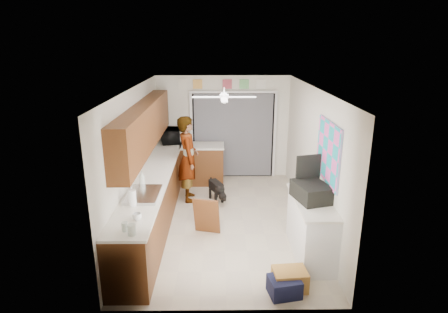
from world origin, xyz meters
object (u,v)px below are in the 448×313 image
object	(u,v)px
suitcase	(311,192)
man	(188,159)
soap_bottle	(142,179)
paper_towel_roll	(132,198)
microwave	(170,135)
cup	(137,217)
dog	(216,190)
navy_crate	(284,286)
cardboard_box	(290,279)

from	to	relation	value
suitcase	man	distance (m)	3.02
soap_bottle	suitcase	bearing A→B (deg)	-12.68
soap_bottle	paper_towel_roll	size ratio (longest dim) A/B	1.05
microwave	cup	size ratio (longest dim) A/B	4.82
paper_towel_roll	dog	world-z (taller)	paper_towel_roll
cup	navy_crate	distance (m)	2.20
paper_towel_roll	man	distance (m)	2.47
cup	suitcase	xyz separation A→B (m)	(2.53, 0.66, 0.08)
microwave	dog	xyz separation A→B (m)	(1.11, -1.32, -0.87)
suitcase	paper_towel_roll	bearing A→B (deg)	168.63
soap_bottle	cardboard_box	size ratio (longest dim) A/B	0.56
cup	cardboard_box	distance (m)	2.26
cardboard_box	microwave	bearing A→B (deg)	116.37
paper_towel_roll	dog	distance (m)	2.73
navy_crate	dog	distance (m)	3.27
cardboard_box	man	bearing A→B (deg)	117.73
microwave	navy_crate	size ratio (longest dim) A/B	1.52
paper_towel_roll	cardboard_box	size ratio (longest dim) A/B	0.54
suitcase	navy_crate	xyz separation A→B (m)	(-0.54, -1.02, -0.95)
cardboard_box	cup	bearing A→B (deg)	173.75
cardboard_box	suitcase	bearing A→B (deg)	63.40
cup	paper_towel_roll	world-z (taller)	paper_towel_roll
microwave	soap_bottle	size ratio (longest dim) A/B	2.41
man	cup	bearing A→B (deg)	162.14
microwave	cardboard_box	bearing A→B (deg)	-166.99
suitcase	navy_crate	world-z (taller)	suitcase
cup	suitcase	world-z (taller)	suitcase
man	cardboard_box	bearing A→B (deg)	-160.92
microwave	soap_bottle	bearing A→B (deg)	164.24
cup	man	world-z (taller)	man
cardboard_box	man	world-z (taller)	man
suitcase	man	world-z (taller)	man
paper_towel_roll	navy_crate	distance (m)	2.49
cup	soap_bottle	bearing A→B (deg)	97.94
dog	cup	bearing A→B (deg)	-134.54
cardboard_box	navy_crate	xyz separation A→B (m)	(-0.09, -0.13, -0.02)
soap_bottle	cup	distance (m)	1.29
suitcase	cup	bearing A→B (deg)	179.26
microwave	soap_bottle	xyz separation A→B (m)	(-0.12, -2.82, -0.04)
microwave	paper_towel_roll	xyz separation A→B (m)	(-0.10, -3.62, -0.05)
paper_towel_roll	cardboard_box	world-z (taller)	paper_towel_roll
microwave	navy_crate	distance (m)	5.00
paper_towel_roll	man	xyz separation A→B (m)	(0.63, 2.38, -0.15)
paper_towel_roll	soap_bottle	bearing A→B (deg)	91.01
microwave	man	xyz separation A→B (m)	(0.52, -1.24, -0.20)
paper_towel_roll	suitcase	distance (m)	2.70
suitcase	cardboard_box	xyz separation A→B (m)	(-0.45, -0.89, -0.93)
soap_bottle	suitcase	world-z (taller)	suitcase
microwave	dog	bearing A→B (deg)	-153.31
soap_bottle	dog	bearing A→B (deg)	50.93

